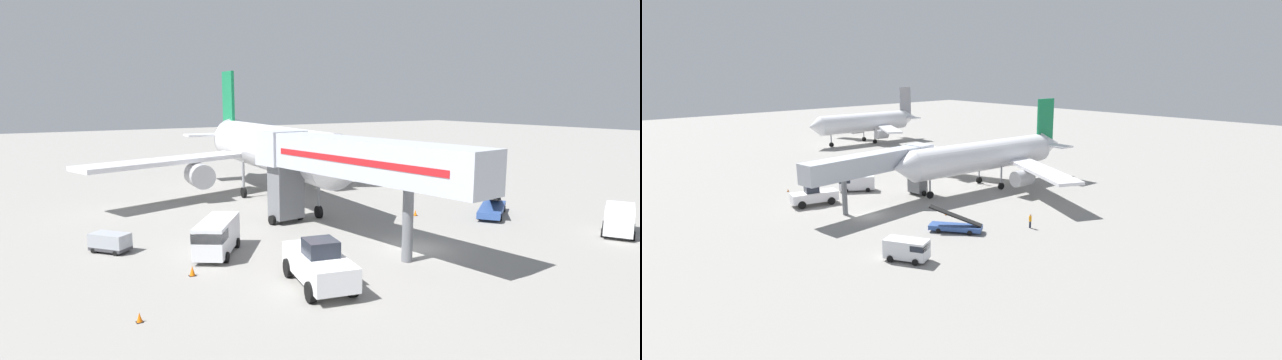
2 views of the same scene
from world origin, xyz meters
TOP-DOWN VIEW (x-y plane):
  - ground_plane at (0.00, 0.00)m, footprint 300.00×300.00m
  - airplane_at_gate at (-0.07, 22.91)m, footprint 38.49×35.00m
  - jet_bridge at (-3.32, 4.17)m, footprint 5.62×21.63m
  - pushback_tug at (-9.79, -2.78)m, footprint 3.78×6.71m
  - belt_loader_truck at (12.63, 3.96)m, footprint 6.31×5.18m
  - service_van_outer_right at (-12.50, 5.78)m, footprint 4.72×5.57m
  - service_van_mid_left at (15.73, -5.56)m, footprint 4.92×3.84m
  - baggage_cart_far_right at (-18.42, 10.30)m, footprint 2.69×2.90m
  - ground_crew_worker_foreground at (17.87, 11.56)m, footprint 0.40×0.40m
  - safety_cone_alpha at (-15.24, 2.67)m, footprint 0.39×0.39m
  - safety_cone_bravo at (6.82, 7.57)m, footprint 0.35×0.35m
  - safety_cone_charlie at (-19.45, -2.31)m, footprint 0.32×0.32m
  - airplane_background at (-52.85, 34.13)m, footprint 31.08×30.62m

SIDE VIEW (x-z plane):
  - ground_plane at x=0.00m, z-range 0.00..0.00m
  - safety_cone_charlie at x=-19.45m, z-range 0.00..0.49m
  - safety_cone_bravo at x=6.82m, z-range 0.00..0.53m
  - safety_cone_alpha at x=-15.24m, z-range 0.00..0.60m
  - baggage_cart_far_right at x=-18.42m, z-range 0.08..1.40m
  - belt_loader_truck at x=12.63m, z-range -0.78..2.30m
  - ground_crew_worker_foreground at x=17.87m, z-range 0.05..1.82m
  - service_van_mid_left at x=15.73m, z-range 0.15..2.39m
  - pushback_tug at x=-9.79m, z-range -0.10..2.67m
  - service_van_outer_right at x=-12.50m, z-range 0.16..2.54m
  - airplane_at_gate at x=-0.07m, z-range -1.69..12.00m
  - airplane_background at x=-52.85m, z-range -1.63..11.95m
  - jet_bridge at x=-3.32m, z-range 2.02..9.74m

